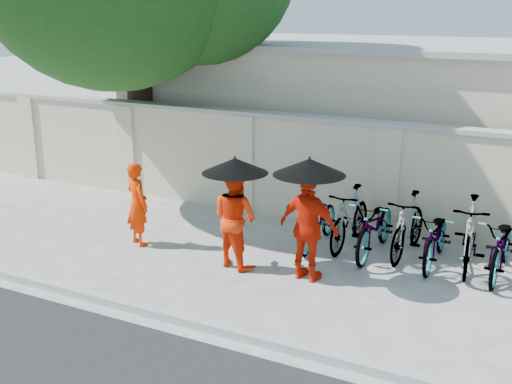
% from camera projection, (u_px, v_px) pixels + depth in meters
% --- Properties ---
extents(ground, '(80.00, 80.00, 0.00)m').
position_uv_depth(ground, '(209.00, 271.00, 10.33)').
color(ground, beige).
extents(kerb, '(40.00, 0.16, 0.12)m').
position_uv_depth(kerb, '(145.00, 310.00, 8.86)').
color(kerb, '#A2A2A2').
rests_on(kerb, ground).
extents(compound_wall, '(20.00, 0.30, 2.00)m').
position_uv_depth(compound_wall, '(339.00, 174.00, 12.34)').
color(compound_wall, beige).
rests_on(compound_wall, ground).
extents(building_behind, '(14.00, 6.00, 3.20)m').
position_uv_depth(building_behind, '(437.00, 118.00, 14.97)').
color(building_behind, beige).
rests_on(building_behind, ground).
extents(monk_left, '(0.65, 0.55, 1.50)m').
position_uv_depth(monk_left, '(137.00, 204.00, 11.30)').
color(monk_left, '#F12C00').
rests_on(monk_left, ground).
extents(monk_center, '(0.94, 0.82, 1.64)m').
position_uv_depth(monk_center, '(235.00, 218.00, 10.34)').
color(monk_center, '#FB3007').
rests_on(monk_center, ground).
extents(parasol_center, '(1.05, 1.05, 0.90)m').
position_uv_depth(parasol_center, '(235.00, 166.00, 10.00)').
color(parasol_center, black).
rests_on(parasol_center, ground).
extents(monk_right, '(1.05, 0.56, 1.70)m').
position_uv_depth(monk_right, '(309.00, 228.00, 9.78)').
color(monk_right, red).
rests_on(monk_right, ground).
extents(parasol_right, '(1.09, 1.09, 0.99)m').
position_uv_depth(parasol_right, '(309.00, 167.00, 9.43)').
color(parasol_right, black).
rests_on(parasol_right, ground).
extents(bike_0, '(0.68, 1.77, 0.92)m').
position_uv_depth(bike_0, '(319.00, 221.00, 11.31)').
color(bike_0, '#A5A5A5').
rests_on(bike_0, ground).
extents(bike_1, '(0.55, 1.80, 1.07)m').
position_uv_depth(bike_1, '(350.00, 218.00, 11.23)').
color(bike_1, '#A5A5A5').
rests_on(bike_1, ground).
extents(bike_2, '(0.69, 1.92, 1.00)m').
position_uv_depth(bike_2, '(376.00, 226.00, 10.90)').
color(bike_2, '#A5A5A5').
rests_on(bike_2, ground).
extents(bike_3, '(0.57, 1.82, 1.08)m').
position_uv_depth(bike_3, '(408.00, 226.00, 10.80)').
color(bike_3, '#A5A5A5').
rests_on(bike_3, ground).
extents(bike_4, '(0.69, 1.81, 0.94)m').
position_uv_depth(bike_4, '(436.00, 237.00, 10.48)').
color(bike_4, '#A5A5A5').
rests_on(bike_4, ground).
extents(bike_5, '(0.74, 1.96, 1.15)m').
position_uv_depth(bike_5, '(470.00, 234.00, 10.30)').
color(bike_5, '#A5A5A5').
rests_on(bike_5, ground).
extents(bike_6, '(0.68, 1.89, 0.99)m').
position_uv_depth(bike_6, '(502.00, 246.00, 10.03)').
color(bike_6, '#A5A5A5').
rests_on(bike_6, ground).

